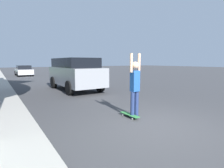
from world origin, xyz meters
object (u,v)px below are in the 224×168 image
skateboarder (135,85)px  skateboard (130,115)px  suv_parked (75,73)px  car_down_street (24,71)px

skateboarder → skateboard: skateboarder is taller
suv_parked → car_down_street: bearing=94.4°
car_down_street → suv_parked: bearing=-85.6°
skateboard → suv_parked: bearing=83.9°
suv_parked → skateboard: (-0.67, -6.23, -1.02)m
suv_parked → skateboard: suv_parked is taller
car_down_street → skateboarder: (0.57, -20.81, 0.41)m
skateboarder → skateboard: size_ratio=2.58×
suv_parked → car_down_street: suv_parked is taller
suv_parked → skateboard: size_ratio=6.16×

